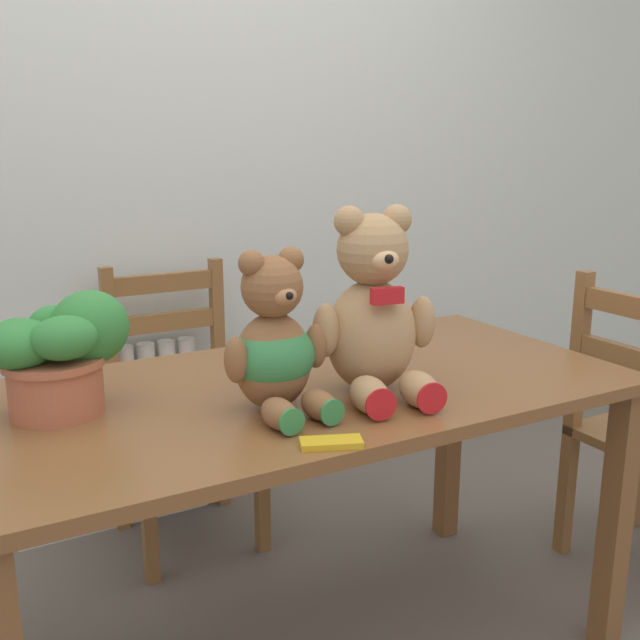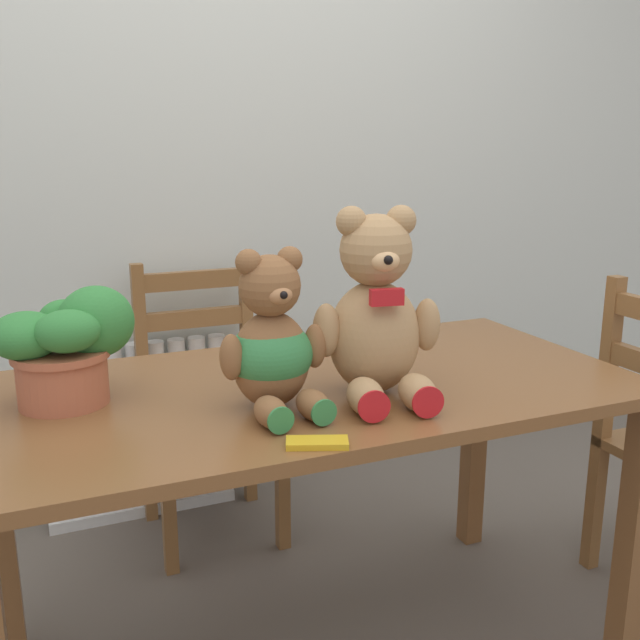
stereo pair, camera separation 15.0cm
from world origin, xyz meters
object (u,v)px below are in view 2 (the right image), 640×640
teddy_bear_left (272,346)px  potted_plant (67,345)px  wooden_chair_behind (207,400)px  chocolate_bar (317,443)px  teddy_bear_right (376,315)px

teddy_bear_left → potted_plant: teddy_bear_left is taller
wooden_chair_behind → teddy_bear_left: bearing=85.8°
wooden_chair_behind → potted_plant: (-0.45, -0.68, 0.41)m
teddy_bear_left → chocolate_bar: 0.26m
potted_plant → chocolate_bar: potted_plant is taller
teddy_bear_left → teddy_bear_right: size_ratio=0.81×
teddy_bear_left → chocolate_bar: bearing=88.6°
chocolate_bar → potted_plant: bearing=134.0°
chocolate_bar → teddy_bear_right: bearing=43.1°
teddy_bear_left → teddy_bear_right: bearing=175.1°
teddy_bear_left → potted_plant: bearing=-29.5°
wooden_chair_behind → potted_plant: size_ratio=3.11×
teddy_bear_left → teddy_bear_right: teddy_bear_right is taller
teddy_bear_left → teddy_bear_right: 0.24m
wooden_chair_behind → chocolate_bar: 1.13m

